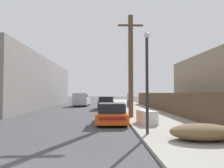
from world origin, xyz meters
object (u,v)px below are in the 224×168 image
discarded_fridge (147,117)px  pedestrian (128,100)px  utility_pole (131,65)px  street_lamp (147,74)px  parked_sports_car_red (112,114)px  brush_pile (202,132)px  car_parked_mid (106,103)px  pickup_truck (82,99)px

discarded_fridge → pedestrian: 14.19m
utility_pole → street_lamp: (-0.10, -6.43, -1.23)m
parked_sports_car_red → brush_pile: (3.09, -5.36, -0.15)m
car_parked_mid → pedestrian: 3.42m
parked_sports_car_red → brush_pile: bearing=-58.5°
pickup_truck → street_lamp: size_ratio=1.34×
pickup_truck → street_lamp: street_lamp is taller
utility_pole → pickup_truck: bearing=108.3°
brush_pile → discarded_fridge: bearing=105.2°
discarded_fridge → pickup_truck: pickup_truck is taller
pickup_truck → pedestrian: pedestrian is taller
brush_pile → utility_pole: bearing=102.2°
parked_sports_car_red → street_lamp: bearing=-70.6°
parked_sports_car_red → pickup_truck: 18.14m
pedestrian → car_parked_mid: bearing=-143.6°
pedestrian → parked_sports_car_red: bearing=-100.5°
brush_pile → pedestrian: bearing=92.1°
utility_pole → pedestrian: bearing=84.8°
discarded_fridge → brush_pile: size_ratio=0.71×
parked_sports_car_red → brush_pile: size_ratio=1.79×
utility_pole → parked_sports_car_red: bearing=-121.9°
street_lamp → brush_pile: street_lamp is taller
car_parked_mid → pedestrian: (2.74, 2.02, 0.32)m
parked_sports_car_red → utility_pole: size_ratio=0.58×
utility_pole → street_lamp: 6.55m
discarded_fridge → brush_pile: (1.17, -4.31, -0.07)m
discarded_fridge → parked_sports_car_red: 2.18m
parked_sports_car_red → car_parked_mid: (-0.32, 11.10, 0.11)m
discarded_fridge → utility_pole: size_ratio=0.23×
discarded_fridge → street_lamp: size_ratio=0.39×
discarded_fridge → car_parked_mid: (-2.23, 12.15, 0.19)m
car_parked_mid → pickup_truck: 7.46m
discarded_fridge → pickup_truck: size_ratio=0.29×
brush_pile → pedestrian: pedestrian is taller
discarded_fridge → street_lamp: bearing=-110.2°
utility_pole → street_lamp: size_ratio=1.71×
brush_pile → parked_sports_car_red: bearing=120.0°
discarded_fridge → car_parked_mid: 12.35m
pickup_truck → brush_pile: (6.76, -23.12, -0.49)m
pedestrian → street_lamp: bearing=-93.6°
car_parked_mid → pickup_truck: size_ratio=0.73×
parked_sports_car_red → pedestrian: (2.42, 13.12, 0.43)m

